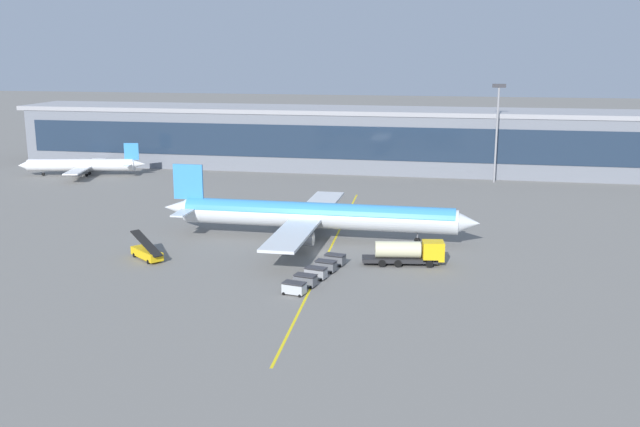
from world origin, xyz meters
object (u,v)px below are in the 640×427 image
object	(u,v)px
fuel_tanker	(409,252)
commuter_jet_far	(82,165)
belt_loader	(147,252)
baggage_cart_2	(316,273)
main_airliner	(315,215)
baggage_cart_0	(294,288)
baggage_cart_3	(326,266)
baggage_cart_1	(305,280)
baggage_cart_4	(335,259)

from	to	relation	value
fuel_tanker	commuter_jet_far	xyz separation A→B (m)	(-77.73, 55.29, 0.72)
belt_loader	baggage_cart_2	world-z (taller)	belt_loader
main_airliner	baggage_cart_0	xyz separation A→B (m)	(2.46, -25.05, -2.95)
belt_loader	commuter_jet_far	distance (m)	73.15
baggage_cart_2	baggage_cart_3	xyz separation A→B (m)	(0.68, 3.13, 0.00)
baggage_cart_0	baggage_cart_2	bearing A→B (deg)	77.81
belt_loader	baggage_cart_3	bearing A→B (deg)	-1.78
baggage_cart_1	belt_loader	bearing A→B (deg)	163.48
baggage_cart_4	baggage_cart_1	bearing A→B (deg)	-102.19
fuel_tanker	belt_loader	size ratio (longest dim) A/B	1.78
belt_loader	baggage_cart_4	xyz separation A→B (m)	(25.73, 2.35, -0.21)
main_airliner	baggage_cart_3	xyz separation A→B (m)	(4.49, -15.67, -2.95)
baggage_cart_0	commuter_jet_far	xyz separation A→B (m)	(-65.41, 69.76, 1.69)
belt_loader	baggage_cart_2	bearing A→B (deg)	-9.10
belt_loader	baggage_cart_0	distance (m)	25.18
fuel_tanker	commuter_jet_far	world-z (taller)	commuter_jet_far
baggage_cart_2	fuel_tanker	bearing A→B (deg)	36.85
baggage_cart_3	baggage_cart_1	bearing A→B (deg)	-102.19
belt_loader	main_airliner	bearing A→B (deg)	35.89
belt_loader	baggage_cart_1	xyz separation A→B (m)	(23.71, -7.03, -0.21)
baggage_cart_0	baggage_cart_3	bearing A→B (deg)	77.81
baggage_cart_3	fuel_tanker	bearing A→B (deg)	26.32
main_airliner	commuter_jet_far	xyz separation A→B (m)	(-62.96, 44.71, -1.26)
baggage_cart_0	baggage_cart_2	world-z (taller)	same
main_airliner	baggage_cart_3	size ratio (longest dim) A/B	16.62
belt_loader	baggage_cart_1	size ratio (longest dim) A/B	2.13
baggage_cart_3	belt_loader	bearing A→B (deg)	178.22
commuter_jet_far	baggage_cart_4	bearing A→B (deg)	-40.05
main_airliner	baggage_cart_2	world-z (taller)	main_airliner
main_airliner	commuter_jet_far	size ratio (longest dim) A/B	1.70
belt_loader	baggage_cart_3	distance (m)	25.07
belt_loader	baggage_cart_2	size ratio (longest dim) A/B	2.13
main_airliner	baggage_cart_1	size ratio (longest dim) A/B	16.62
fuel_tanker	baggage_cart_4	bearing A→B (deg)	-168.47
belt_loader	commuter_jet_far	xyz separation A→B (m)	(-42.38, 59.60, 1.48)
belt_loader	baggage_cart_3	world-z (taller)	belt_loader
main_airliner	commuter_jet_far	bearing A→B (deg)	144.62
fuel_tanker	baggage_cart_0	world-z (taller)	fuel_tanker
main_airliner	fuel_tanker	xyz separation A→B (m)	(14.78, -10.58, -1.98)
belt_loader	baggage_cart_1	distance (m)	24.73
belt_loader	baggage_cart_2	xyz separation A→B (m)	(24.38, -3.91, -0.21)
main_airliner	fuel_tanker	bearing A→B (deg)	-35.60
main_airliner	baggage_cart_2	xyz separation A→B (m)	(3.81, -18.79, -2.95)
baggage_cart_2	baggage_cart_3	world-z (taller)	same
baggage_cart_1	commuter_jet_far	size ratio (longest dim) A/B	0.10
baggage_cart_0	baggage_cart_3	distance (m)	9.60
main_airliner	belt_loader	xyz separation A→B (m)	(-20.57, -14.89, -2.74)
baggage_cart_3	baggage_cart_4	xyz separation A→B (m)	(0.68, 3.13, 0.00)
fuel_tanker	baggage_cart_1	distance (m)	16.28
main_airliner	baggage_cart_2	bearing A→B (deg)	-78.54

